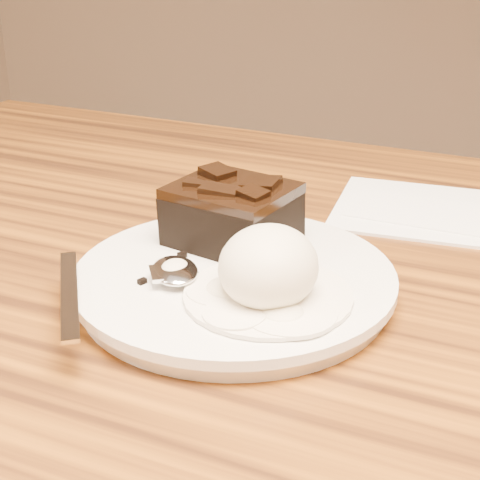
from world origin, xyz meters
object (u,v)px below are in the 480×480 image
at_px(brownie, 232,218).
at_px(napkin, 413,208).
at_px(plate, 234,284).
at_px(spoon, 175,273).
at_px(ice_cream_scoop, 268,267).

relative_size(brownie, napkin, 0.62).
xyz_separation_m(plate, spoon, (-0.03, -0.03, 0.01)).
height_order(spoon, napkin, spoon).
height_order(plate, ice_cream_scoop, ice_cream_scoop).
height_order(ice_cream_scoop, spoon, ice_cream_scoop).
relative_size(plate, spoon, 1.27).
bearing_deg(brownie, ice_cream_scoop, -50.72).
distance_m(brownie, ice_cream_scoop, 0.10).
height_order(plate, brownie, brownie).
bearing_deg(ice_cream_scoop, plate, 144.31).
bearing_deg(napkin, plate, -110.65).
xyz_separation_m(brownie, spoon, (-0.01, -0.08, -0.01)).
xyz_separation_m(plate, ice_cream_scoop, (0.04, -0.03, 0.03)).
relative_size(plate, brownie, 2.68).
xyz_separation_m(brownie, ice_cream_scoop, (0.06, -0.07, 0.00)).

